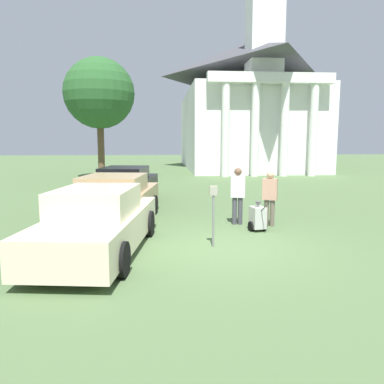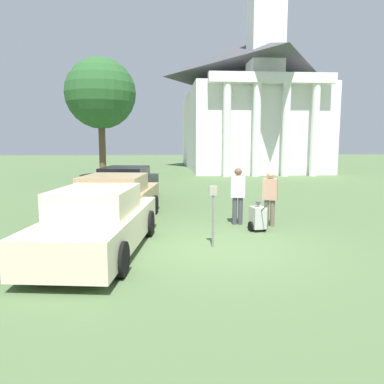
{
  "view_description": "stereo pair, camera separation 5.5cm",
  "coord_description": "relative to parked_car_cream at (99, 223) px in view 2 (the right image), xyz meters",
  "views": [
    {
      "loc": [
        -1.46,
        -8.5,
        2.51
      ],
      "look_at": [
        -0.61,
        1.8,
        1.1
      ],
      "focal_mm": 35.0,
      "sensor_mm": 36.0,
      "label": 1
    },
    {
      "loc": [
        -1.4,
        -8.51,
        2.51
      ],
      "look_at": [
        -0.61,
        1.8,
        1.1
      ],
      "focal_mm": 35.0,
      "sensor_mm": 36.0,
      "label": 2
    }
  ],
  "objects": [
    {
      "name": "ground_plane",
      "position": [
        2.87,
        0.15,
        -0.69
      ],
      "size": [
        120.0,
        120.0,
        0.0
      ],
      "primitive_type": "plane",
      "color": "#4C663D"
    },
    {
      "name": "parked_car_cream",
      "position": [
        0.0,
        0.0,
        0.0
      ],
      "size": [
        2.43,
        5.12,
        1.5
      ],
      "rotation": [
        0.0,
        0.0,
        -0.13
      ],
      "color": "beige",
      "rests_on": "ground_plane"
    },
    {
      "name": "parked_car_tan",
      "position": [
        0.0,
        3.07,
        0.01
      ],
      "size": [
        2.57,
        5.08,
        1.5
      ],
      "rotation": [
        0.0,
        0.0,
        -0.13
      ],
      "color": "tan",
      "rests_on": "ground_plane"
    },
    {
      "name": "parked_car_black",
      "position": [
        0.0,
        6.48,
        0.02
      ],
      "size": [
        2.48,
        5.29,
        1.51
      ],
      "rotation": [
        0.0,
        0.0,
        -0.13
      ],
      "color": "black",
      "rests_on": "ground_plane"
    },
    {
      "name": "parking_meter",
      "position": [
        2.63,
        0.27,
        0.33
      ],
      "size": [
        0.18,
        0.09,
        1.47
      ],
      "color": "slate",
      "rests_on": "ground_plane"
    },
    {
      "name": "person_worker",
      "position": [
        3.69,
        2.63,
        0.29
      ],
      "size": [
        0.45,
        0.28,
        1.72
      ],
      "rotation": [
        0.0,
        0.0,
        2.98
      ],
      "color": "#3F3F47",
      "rests_on": "ground_plane"
    },
    {
      "name": "person_supervisor",
      "position": [
        4.59,
        2.33,
        0.24
      ],
      "size": [
        0.47,
        0.37,
        1.64
      ],
      "rotation": [
        0.0,
        0.0,
        2.72
      ],
      "color": "#665B4C",
      "rests_on": "ground_plane"
    },
    {
      "name": "equipment_cart",
      "position": [
        4.09,
        1.75,
        -0.3
      ],
      "size": [
        0.51,
        1.0,
        1.0
      ],
      "rotation": [
        0.0,
        0.0,
        0.19
      ],
      "color": "#B2B2AD",
      "rests_on": "ground_plane"
    },
    {
      "name": "church",
      "position": [
        9.11,
        26.89,
        5.28
      ],
      "size": [
        10.78,
        18.79,
        23.01
      ],
      "color": "white",
      "rests_on": "ground_plane"
    },
    {
      "name": "shade_tree",
      "position": [
        -2.55,
        17.02,
        4.88
      ],
      "size": [
        4.57,
        4.57,
        7.88
      ],
      "color": "brown",
      "rests_on": "ground_plane"
    }
  ]
}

